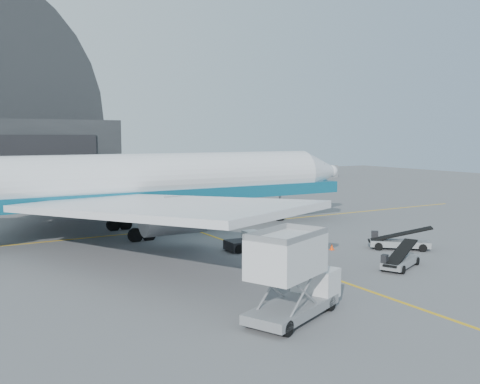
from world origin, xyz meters
TOP-DOWN VIEW (x-y plane):
  - ground at (0.00, 0.00)m, footprint 200.00×200.00m
  - taxi_lines at (0.00, 12.67)m, footprint 80.00×42.12m
  - distant_bldg_a at (38.00, 72.00)m, footprint 14.00×8.00m
  - distant_bldg_b at (55.00, 68.00)m, footprint 8.00×6.00m
  - airliner at (-6.65, 19.32)m, footprint 51.88×50.30m
  - catering_truck at (-7.14, -8.02)m, footprint 6.94×4.86m
  - pushback_tug at (-0.23, 7.80)m, footprint 3.56×2.16m
  - belt_loader_a at (6.07, -3.18)m, footprint 4.66×3.15m
  - belt_loader_b at (10.97, 1.54)m, footprint 4.84×4.44m
  - traffic_cone at (5.85, 4.16)m, footprint 0.37×0.37m

SIDE VIEW (x-z plane):
  - ground at x=0.00m, z-range 0.00..0.00m
  - distant_bldg_a at x=38.00m, z-range -2.00..2.00m
  - distant_bldg_b at x=55.00m, z-range -1.40..1.40m
  - taxi_lines at x=0.00m, z-range 0.00..0.02m
  - traffic_cone at x=5.85m, z-range -0.01..0.53m
  - belt_loader_a at x=6.07m, z-range -0.34..1.44m
  - pushback_tug at x=-0.23m, z-range -0.20..1.42m
  - belt_loader_b at x=10.97m, z-range -0.38..1.61m
  - catering_truck at x=-7.14m, z-range 0.03..4.51m
  - airliner at x=-6.65m, z-range -4.01..14.20m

